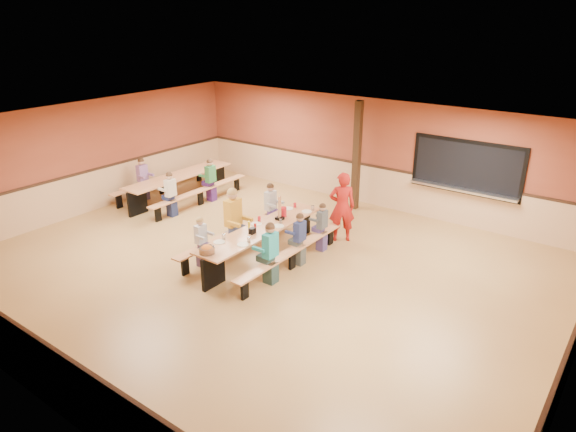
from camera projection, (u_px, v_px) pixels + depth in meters
The scene contains 23 objects.
ground at pixel (261, 268), 11.08m from camera, with size 12.00×12.00×0.00m, color olive.
room_envelope at pixel (260, 239), 10.82m from camera, with size 12.04×10.04×3.02m.
kitchen_pass_through at pixel (466, 170), 12.80m from camera, with size 2.78×0.28×1.38m.
structural_post at pixel (357, 156), 13.92m from camera, with size 0.18×0.18×3.00m, color black.
cafeteria_table_main at pixel (262, 237), 11.34m from camera, with size 1.91×3.70×0.74m.
cafeteria_table_second at pixel (180, 182), 14.98m from camera, with size 1.91×3.70×0.74m.
seated_child_white_left at pixel (201, 242), 10.99m from camera, with size 0.33×0.27×1.12m, color silver, non-canonical shape.
seated_adult_yellow at pixel (233, 220), 11.70m from camera, with size 0.50×0.41×1.48m, color gold, non-canonical shape.
seated_child_grey_left at pixel (271, 208), 12.77m from camera, with size 0.38×0.31×1.23m, color #B2B2B2, non-canonical shape.
seated_child_teal_right at pixel (270, 254), 10.28m from camera, with size 0.41×0.34×1.29m, color teal, non-canonical shape.
seated_child_navy_right at pixel (300, 239), 11.07m from camera, with size 0.35×0.29×1.17m, color navy, non-canonical shape.
seated_child_char_right at pixel (322, 227), 11.74m from camera, with size 0.33×0.27×1.13m, color #41464A, non-canonical shape.
seated_child_purple_sec at pixel (143, 179), 14.91m from camera, with size 0.38×0.31×1.24m, color #875B90, non-canonical shape.
seated_child_green_sec at pixel (211, 180), 14.83m from camera, with size 0.38×0.31×1.23m, color #2F723C, non-canonical shape.
seated_child_tan_sec at pixel (171, 195), 13.71m from camera, with size 0.37×0.30×1.21m, color beige, non-canonical shape.
standing_woman at pixel (342, 207), 12.15m from camera, with size 0.62×0.41×1.71m, color #A71813.
punch_pitcher at pixel (283, 212), 11.86m from camera, with size 0.16×0.16×0.22m, color red.
chip_bowl at pixel (207, 250), 10.07m from camera, with size 0.32×0.32×0.15m, color orange, non-canonical shape.
napkin_dispenser at pixel (252, 231), 10.96m from camera, with size 0.10×0.14×0.13m, color black.
condiment_mustard at pixel (249, 225), 11.21m from camera, with size 0.06×0.06×0.17m, color yellow.
condiment_ketchup at pixel (255, 227), 11.09m from camera, with size 0.06×0.06×0.17m, color #B2140F.
table_paddle at pixel (280, 214), 11.67m from camera, with size 0.16×0.16×0.56m.
place_settings at pixel (262, 226), 11.24m from camera, with size 0.65×3.30×0.11m, color beige, non-canonical shape.
Camera 1 is at (6.33, -7.59, 5.18)m, focal length 32.00 mm.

